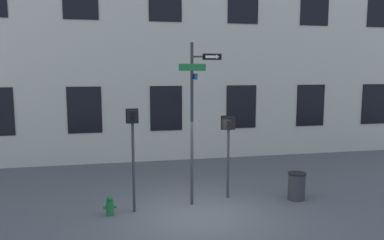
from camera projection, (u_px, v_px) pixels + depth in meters
The scene contains 6 objects.
ground_plane at pixel (198, 214), 10.39m from camera, with size 60.00×60.00×0.00m, color #515154.
street_sign_pole at pixel (194, 112), 10.81m from camera, with size 1.26×0.84×4.76m.
pedestrian_signal_left at pixel (133, 134), 10.28m from camera, with size 0.35×0.40×2.92m.
pedestrian_signal_right at pixel (228, 133), 11.48m from camera, with size 0.41×0.40×2.59m.
fire_hydrant at pixel (110, 206), 10.29m from camera, with size 0.36×0.20×0.57m.
trash_bin at pixel (297, 186), 11.55m from camera, with size 0.56×0.56×0.84m.
Camera 1 is at (-2.16, -9.71, 3.99)m, focal length 35.00 mm.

